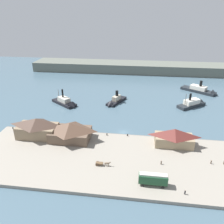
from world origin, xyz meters
TOP-DOWN VIEW (x-y plane):
  - ground_plane at (0.00, 0.00)m, footprint 320.00×320.00m
  - quay_promenade at (0.00, -22.00)m, footprint 110.00×36.00m
  - seawall_edge at (0.00, -3.60)m, footprint 110.00×0.80m
  - ferry_shed_central_terminal at (-36.27, -10.33)m, footprint 17.21×9.17m
  - ferry_shed_customs_shed at (-21.59, -10.55)m, footprint 16.92×11.44m
  - ferry_shed_west_terminal at (21.39, -9.52)m, footprint 15.37×7.60m
  - street_tram at (12.26, -33.75)m, footprint 9.02×2.58m
  - horse_cart at (-5.09, -26.34)m, footprint 5.50×1.35m
  - pedestrian_by_tram at (37.98, -19.92)m, footprint 0.43×0.43m
  - pedestrian_near_west_shed at (21.76, -36.49)m, footprint 0.39×0.39m
  - pedestrian_walking_east at (33.45, -20.27)m, footprint 0.39×0.39m
  - pedestrian_standing_center at (15.63, -22.90)m, footprint 0.40×0.40m
  - mooring_post_west at (-6.69, -5.51)m, footprint 0.44×0.44m
  - mooring_post_east at (2.32, -4.83)m, footprint 0.44×0.44m
  - mooring_post_center_east at (-50.86, -5.55)m, footprint 0.44×0.44m
  - ferry_near_quay at (-8.01, 33.94)m, footprint 11.74×18.43m
  - ferry_approaching_west at (38.34, 36.20)m, footprint 18.67×15.63m
  - ferry_moored_west at (-36.03, 27.69)m, footprint 18.53×15.65m
  - ferry_outer_harbor at (48.45, 60.06)m, footprint 23.85×19.14m
  - far_headland at (0.00, 110.00)m, footprint 180.00×24.00m

SIDE VIEW (x-z plane):
  - ground_plane at x=0.00m, z-range 0.00..0.00m
  - seawall_edge at x=0.00m, z-range 0.00..1.00m
  - quay_promenade at x=0.00m, z-range 0.00..1.20m
  - ferry_near_quay at x=-8.01m, z-range -3.05..5.73m
  - ferry_moored_west at x=-36.03m, z-range -4.10..6.89m
  - ferry_outer_harbor at x=48.45m, z-range -3.48..6.57m
  - ferry_approaching_west at x=38.34m, z-range -3.55..6.77m
  - mooring_post_west at x=-6.69m, z-range 1.20..2.10m
  - mooring_post_east at x=2.32m, z-range 1.20..2.10m
  - mooring_post_center_east at x=-50.86m, z-range 1.20..2.10m
  - pedestrian_walking_east at x=33.45m, z-range 1.13..2.71m
  - pedestrian_near_west_shed at x=21.76m, z-range 1.13..2.71m
  - pedestrian_standing_center at x=15.63m, z-range 1.13..2.74m
  - pedestrian_by_tram at x=37.98m, z-range 1.12..2.86m
  - horse_cart at x=-5.09m, z-range 1.20..3.07m
  - street_tram at x=12.26m, z-range 1.56..5.86m
  - far_headland at x=0.00m, z-range 0.00..8.00m
  - ferry_shed_west_terminal at x=21.39m, z-range 1.26..8.71m
  - ferry_shed_customs_shed at x=-21.59m, z-range 1.27..9.00m
  - ferry_shed_central_terminal at x=-36.27m, z-range 1.27..10.01m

